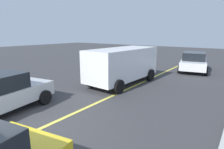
{
  "coord_description": "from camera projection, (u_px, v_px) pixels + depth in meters",
  "views": [
    {
      "loc": [
        -2.86,
        -5.26,
        3.13
      ],
      "look_at": [
        3.31,
        -0.74,
        1.41
      ],
      "focal_mm": 29.78,
      "sensor_mm": 36.0,
      "label": 1
    }
  ],
  "objects": [
    {
      "name": "ground_plane",
      "position": [
        33.0,
        132.0,
        5.97
      ],
      "size": [
        80.0,
        80.0,
        0.0
      ],
      "primitive_type": "plane",
      "color": "#38383A"
    },
    {
      "name": "lane_marking_centre",
      "position": [
        95.0,
        104.0,
        8.33
      ],
      "size": [
        28.0,
        0.16,
        0.01
      ],
      "primitive_type": "cube",
      "color": "#E0D14C"
    },
    {
      "name": "white_van",
      "position": [
        123.0,
        64.0,
        11.48
      ],
      "size": [
        5.28,
        2.45,
        2.2
      ],
      "color": "white",
      "rests_on": "ground_plane"
    },
    {
      "name": "car_white_mid_road",
      "position": [
        194.0,
        61.0,
        15.4
      ],
      "size": [
        4.73,
        2.76,
        1.57
      ],
      "color": "white",
      "rests_on": "ground_plane"
    },
    {
      "name": "car_silver_approaching",
      "position": [
        2.0,
        93.0,
        7.35
      ],
      "size": [
        4.09,
        2.47,
        1.58
      ],
      "color": "#B7BABF",
      "rests_on": "ground_plane"
    }
  ]
}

